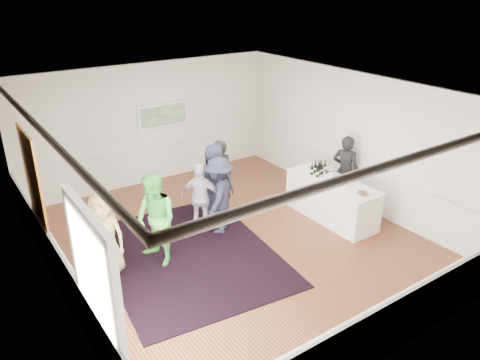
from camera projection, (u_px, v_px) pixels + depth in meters
floor at (234, 241)px, 9.90m from camera, size 8.00×8.00×0.00m
ceiling at (233, 92)px, 8.63m from camera, size 7.00×8.00×0.02m
wall_left at (51, 219)px, 7.45m from camera, size 0.02×8.00×3.20m
wall_right at (356, 140)px, 11.08m from camera, size 0.02×8.00×3.20m
wall_back at (149, 124)px, 12.29m from camera, size 7.00×0.02×3.20m
wall_front at (399, 266)px, 6.24m from camera, size 7.00×0.02×3.20m
wainscoting at (233, 220)px, 9.70m from camera, size 7.00×8.00×1.00m
mirror at (33, 180)px, 8.37m from camera, size 0.05×1.25×1.85m
doorway at (95, 287)px, 6.11m from camera, size 0.10×1.78×2.56m
landscape_painting at (163, 115)px, 12.38m from camera, size 1.44×0.06×0.66m
area_rug at (189, 254)px, 9.41m from camera, size 3.62×4.49×0.02m
serving_table at (331, 199)px, 10.70m from camera, size 0.88×2.30×0.93m
bartender at (345, 171)px, 11.19m from camera, size 0.66×0.76×1.76m
guest_tan at (104, 234)px, 8.54m from camera, size 0.94×0.95×1.66m
guest_green at (156, 220)px, 8.84m from camera, size 0.84×1.00×1.83m
guest_lilac at (201, 198)px, 10.09m from camera, size 0.93×0.87×1.54m
guest_dark_a at (219, 195)px, 9.99m from camera, size 1.25×1.21×1.71m
guest_dark_b at (219, 176)px, 10.88m from camera, size 0.73×0.56×1.77m
guest_navy at (215, 182)px, 10.57m from camera, size 1.03×0.99×1.78m
wine_bottles at (319, 168)px, 10.83m from camera, size 0.40×0.30×0.31m
juice_pitchers at (339, 179)px, 10.30m from camera, size 0.31×0.44×0.24m
ice_bucket at (329, 174)px, 10.60m from camera, size 0.26×0.26×0.25m
nut_bowl at (362, 194)px, 9.80m from camera, size 0.23×0.23×0.08m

